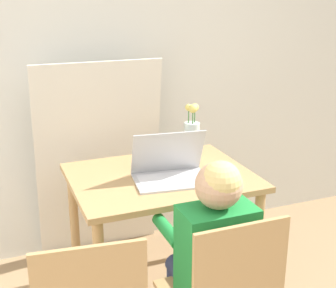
% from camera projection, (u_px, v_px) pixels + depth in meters
% --- Properties ---
extents(wall_back, '(6.40, 0.05, 2.50)m').
position_uv_depth(wall_back, '(116.00, 55.00, 2.89)').
color(wall_back, silver).
rests_on(wall_back, ground_plane).
extents(dining_table, '(0.92, 0.71, 0.73)m').
position_uv_depth(dining_table, '(161.00, 194.00, 2.45)').
color(dining_table, tan).
rests_on(dining_table, ground_plane).
extents(person_seated, '(0.31, 0.42, 1.03)m').
position_uv_depth(person_seated, '(211.00, 245.00, 1.90)').
color(person_seated, '#1E8438').
rests_on(person_seated, ground_plane).
extents(laptop, '(0.40, 0.30, 0.25)m').
position_uv_depth(laptop, '(170.00, 168.00, 2.35)').
color(laptop, '#B2B2B7').
rests_on(laptop, dining_table).
extents(flower_vase, '(0.09, 0.09, 0.32)m').
position_uv_depth(flower_vase, '(192.00, 137.00, 2.60)').
color(flower_vase, silver).
rests_on(flower_vase, dining_table).
extents(water_bottle, '(0.07, 0.07, 0.19)m').
position_uv_depth(water_bottle, '(177.00, 151.00, 2.50)').
color(water_bottle, silver).
rests_on(water_bottle, dining_table).
extents(cardboard_panel, '(0.77, 0.19, 1.25)m').
position_uv_depth(cardboard_panel, '(99.00, 161.00, 2.89)').
color(cardboard_panel, silver).
rests_on(cardboard_panel, ground_plane).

